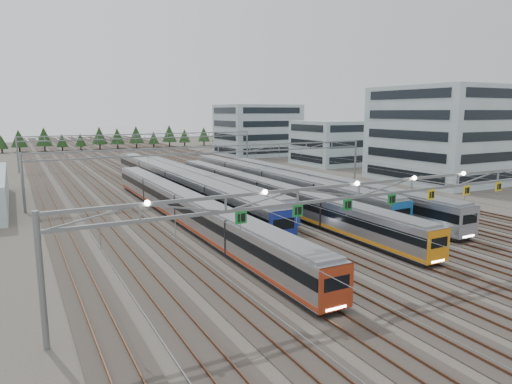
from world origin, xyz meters
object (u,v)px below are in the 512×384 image
train_f (317,186)px  depot_bldg_mid (329,143)px  train_e (270,182)px  gantry_far (145,140)px  gantry_mid (218,155)px  train_c (197,181)px  train_a (186,207)px  gantry_near (412,188)px  train_d (265,192)px  train_b (175,182)px  depot_bldg_north (257,130)px  depot_bldg_south (439,135)px

train_f → depot_bldg_mid: bearing=50.8°
train_e → gantry_far: gantry_far is taller
train_e → gantry_far: (-6.75, 49.82, 4.15)m
gantry_mid → train_e: bearing=-35.5°
train_c → train_f: bearing=-47.6°
train_a → gantry_near: (11.20, -24.01, 5.04)m
train_d → train_e: 7.85m
gantry_near → gantry_mid: (0.05, 40.12, -0.70)m
train_c → train_f: train_f is taller
train_a → gantry_mid: (11.25, 16.11, 4.34)m
train_b → train_e: bearing=-25.5°
train_b → depot_bldg_mid: bearing=26.7°
train_b → train_d: 15.72m
depot_bldg_mid → train_a: bearing=-141.4°
train_b → gantry_near: 42.55m
train_e → depot_bldg_north: depot_bldg_north is taller
gantry_mid → depot_bldg_south: bearing=-8.3°
train_c → train_f: size_ratio=1.09×
gantry_mid → depot_bldg_south: size_ratio=2.56×
train_b → train_e: 14.96m
gantry_near → depot_bldg_south: size_ratio=2.56×
depot_bldg_mid → gantry_far: bearing=155.3°
train_e → depot_bldg_mid: 46.46m
gantry_far → depot_bldg_north: depot_bldg_north is taller
depot_bldg_north → train_e: bearing=-116.6°
train_f → train_a: bearing=-167.4°
train_a → train_e: train_e is taller
train_c → gantry_far: (2.25, 41.33, 4.43)m
gantry_near → depot_bldg_south: 54.74m
train_b → depot_bldg_south: 50.75m
train_b → train_f: size_ratio=1.24×
train_f → gantry_near: 31.53m
depot_bldg_south → depot_bldg_mid: 32.38m
gantry_near → gantry_far: bearing=90.0°
train_d → gantry_near: gantry_near is taller
depot_bldg_south → depot_bldg_mid: depot_bldg_south is taller
train_b → train_f: train_b is taller
train_b → depot_bldg_north: (44.41, 55.35, 5.33)m
train_b → depot_bldg_north: 71.16m
depot_bldg_south → train_a: bearing=-169.7°
train_b → depot_bldg_mid: (48.21, 24.27, 3.18)m
depot_bldg_mid → depot_bldg_north: depot_bldg_north is taller
train_a → depot_bldg_mid: depot_bldg_mid is taller
train_c → train_e: 12.38m
train_a → train_d: bearing=19.8°
train_b → depot_bldg_south: (49.69, -7.90, 6.64)m
gantry_near → gantry_mid: gantry_near is taller
gantry_mid → depot_bldg_mid: 48.90m
gantry_near → gantry_far: (0.05, 85.12, -0.70)m
train_f → train_c: bearing=132.4°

